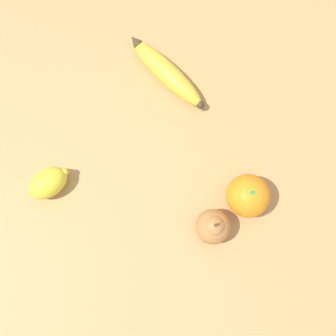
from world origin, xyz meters
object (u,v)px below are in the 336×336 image
Objects in this scene: lemon at (48,183)px; pear at (213,227)px; banana at (166,72)px; orange at (248,196)px.

pear is at bearing 118.04° from lemon.
banana is 0.31m from orange.
pear is 0.34m from lemon.
banana is 2.62× the size of orange.
lemon reaches higher than banana.
orange is 0.99× the size of pear.
pear reaches higher than lemon.
lemon is (0.34, -0.01, 0.01)m from banana.
banana is 2.45× the size of lemon.
orange reaches higher than lemon.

